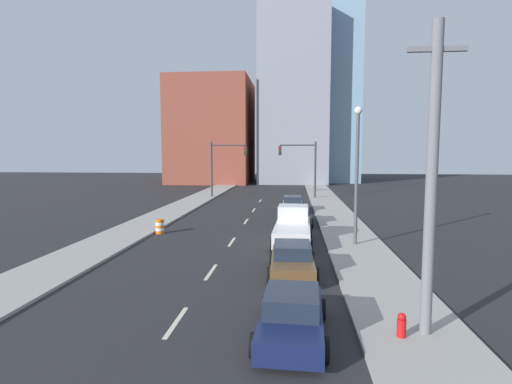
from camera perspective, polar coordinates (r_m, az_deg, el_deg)
The scene contains 22 objects.
sidewalk_left at distance 53.21m, azimuth -6.58°, elevation -0.14°, with size 3.39×96.02×0.13m.
sidewalk_right at distance 52.19m, azimuth 9.30°, elevation -0.29°, with size 3.39×96.02×0.13m.
lane_stripe_at_8m at distance 13.64m, azimuth -11.33°, elevation -17.74°, with size 0.16×2.40×0.01m, color beige.
lane_stripe_at_14m at distance 18.56m, azimuth -6.46°, elevation -11.27°, with size 0.16×2.40×0.01m, color beige.
lane_stripe_at_20m at distance 24.43m, azimuth -3.48°, elevation -7.11°, with size 0.16×2.40×0.01m, color beige.
lane_stripe_at_27m at distance 31.54m, azimuth -1.43°, elevation -4.20°, with size 0.16×2.40×0.01m, color beige.
lane_stripe_at_33m at distance 37.60m, azimuth -0.32°, elevation -2.60°, with size 0.16×2.40×0.01m, color beige.
lane_stripe_at_41m at distance 44.88m, azimuth 0.61°, elevation -1.26°, with size 0.16×2.40×0.01m, color beige.
building_brick_left at distance 74.15m, azimuth -6.21°, elevation 8.55°, with size 14.00×16.00×18.40m.
building_office_center at distance 77.17m, azimuth 5.33°, elevation 12.80°, with size 12.00×20.00×30.10m.
building_glass_right at distance 82.01m, azimuth 9.28°, elevation 15.70°, with size 13.00×20.00×39.63m.
traffic_signal_left at distance 47.96m, azimuth -4.98°, elevation 4.33°, with size 4.42×0.35×6.67m.
traffic_signal_right at distance 47.20m, azimuth 7.01°, elevation 4.29°, with size 4.42×0.35×6.67m.
utility_pole_right_near at distance 12.30m, azimuth 23.79°, elevation 1.60°, with size 1.60×0.32×9.01m.
traffic_barrel at distance 27.54m, azimuth -13.58°, elevation -4.80°, with size 0.56×0.56×0.95m.
street_lamp at distance 23.43m, azimuth 14.22°, elevation 3.64°, with size 0.44×0.44×7.97m.
fire_hydrant at distance 12.76m, azimuth 20.07°, elevation -17.68°, with size 0.26×0.26×0.84m.
sedan_navy at distance 12.30m, azimuth 5.13°, elevation -17.15°, with size 2.20×4.45×1.37m.
sedan_brown at distance 18.10m, azimuth 5.19°, elevation -9.59°, with size 2.19×4.56×1.39m.
pickup_truck_white at distance 23.94m, azimuth 5.26°, elevation -5.23°, with size 2.43×6.06×2.19m.
sedan_black at distance 30.38m, azimuth 6.00°, elevation -3.36°, with size 2.19×4.77×1.42m.
sedan_tan at distance 36.62m, azimuth 5.24°, elevation -1.80°, with size 2.08×4.58×1.45m.
Camera 1 is at (3.69, -3.79, 5.39)m, focal length 28.00 mm.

